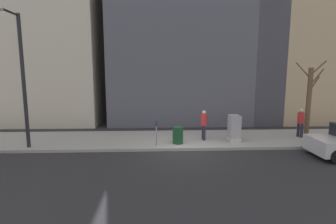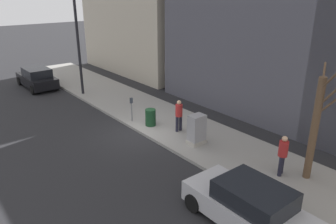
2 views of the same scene
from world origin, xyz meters
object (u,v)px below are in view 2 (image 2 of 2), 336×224
object	(u,v)px
pedestrian_near_meter	(283,153)
parking_meter	(132,107)
parked_car_silver	(249,206)
utility_box	(197,130)
trash_bin	(151,117)
pedestrian_midblock	(179,114)
parked_car_black	(37,78)
bare_tree	(315,126)
streetlamp	(74,38)

from	to	relation	value
pedestrian_near_meter	parking_meter	bearing A→B (deg)	-99.09
parked_car_silver	pedestrian_near_meter	bearing A→B (deg)	17.14
utility_box	parked_car_silver	bearing A→B (deg)	-116.97
trash_bin	pedestrian_near_meter	xyz separation A→B (m)	(1.07, -7.23, 0.49)
pedestrian_near_meter	pedestrian_midblock	xyz separation A→B (m)	(-0.38, 5.73, 0.00)
parked_car_black	utility_box	bearing A→B (deg)	-80.90
parked_car_black	bare_tree	size ratio (longest dim) A/B	0.95
streetlamp	pedestrian_near_meter	xyz separation A→B (m)	(1.69, -14.83, -2.93)
bare_tree	pedestrian_midblock	distance (m)	6.69
parked_car_black	parking_meter	world-z (taller)	parked_car_black
parking_meter	streetlamp	distance (m)	7.14
parking_meter	utility_box	xyz separation A→B (m)	(0.85, -4.27, -0.13)
bare_tree	parked_car_silver	bearing A→B (deg)	-176.88
bare_tree	pedestrian_near_meter	bearing A→B (deg)	129.49
parked_car_silver	parking_meter	bearing A→B (deg)	79.85
parked_car_black	streetlamp	xyz separation A→B (m)	(1.54, -3.94, 3.28)
streetlamp	bare_tree	distance (m)	15.87
parking_meter	parked_car_silver	bearing A→B (deg)	-100.50
streetlamp	pedestrian_near_meter	world-z (taller)	streetlamp
parked_car_black	parking_meter	size ratio (longest dim) A/B	3.13
parked_car_silver	utility_box	bearing A→B (deg)	63.38
parked_car_silver	bare_tree	size ratio (longest dim) A/B	0.95
parking_meter	bare_tree	bearing A→B (deg)	-76.70
parked_car_black	pedestrian_midblock	world-z (taller)	pedestrian_midblock
bare_tree	utility_box	bearing A→B (deg)	105.07
pedestrian_near_meter	pedestrian_midblock	size ratio (longest dim) A/B	1.00
parking_meter	bare_tree	size ratio (longest dim) A/B	0.30
parked_car_black	streetlamp	world-z (taller)	streetlamp
parked_car_silver	parking_meter	world-z (taller)	parked_car_silver
bare_tree	pedestrian_near_meter	world-z (taller)	bare_tree
parked_car_black	utility_box	size ratio (longest dim) A/B	2.95
parking_meter	utility_box	distance (m)	4.36
parked_car_black	pedestrian_near_meter	bearing A→B (deg)	-81.02
utility_box	bare_tree	distance (m)	5.24
parking_meter	pedestrian_near_meter	bearing A→B (deg)	-79.68
trash_bin	pedestrian_midblock	bearing A→B (deg)	-65.14
parked_car_silver	trash_bin	xyz separation A→B (m)	(2.18, 8.21, -0.14)
parked_car_silver	parked_car_black	xyz separation A→B (m)	(0.03, 19.75, 0.00)
pedestrian_near_meter	streetlamp	bearing A→B (deg)	-102.91
trash_bin	pedestrian_midblock	world-z (taller)	pedestrian_midblock
pedestrian_near_meter	parked_car_silver	bearing A→B (deg)	-2.62
parking_meter	pedestrian_midblock	distance (m)	2.88
parked_car_black	streetlamp	size ratio (longest dim) A/B	0.65
trash_bin	pedestrian_near_meter	bearing A→B (deg)	-81.55
parked_car_silver	trash_bin	distance (m)	8.50
pedestrian_midblock	parking_meter	bearing A→B (deg)	-69.45
utility_box	pedestrian_near_meter	distance (m)	4.16
pedestrian_near_meter	bare_tree	bearing A→B (deg)	110.07
parked_car_black	bare_tree	world-z (taller)	bare_tree
bare_tree	trash_bin	xyz separation A→B (m)	(-1.71, 8.00, -1.70)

